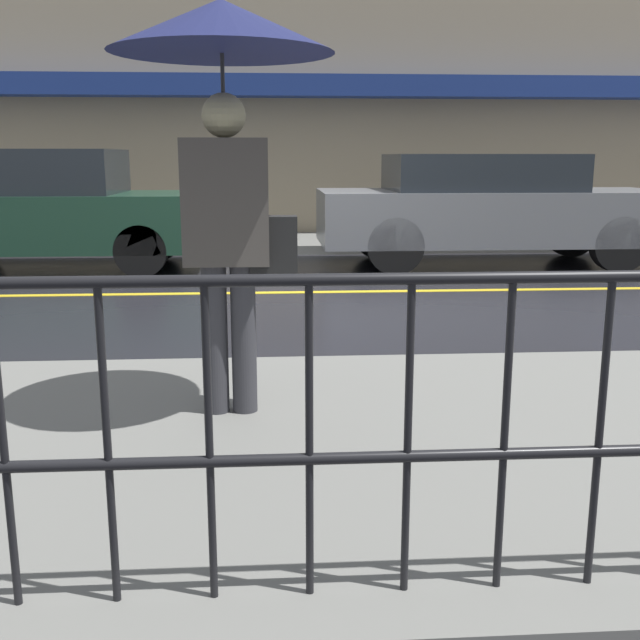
# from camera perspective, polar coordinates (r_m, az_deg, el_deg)

# --- Properties ---
(ground_plane) EXTENTS (80.00, 80.00, 0.00)m
(ground_plane) POSITION_cam_1_polar(r_m,az_deg,el_deg) (8.17, -0.96, 2.12)
(ground_plane) COLOR black
(sidewalk_near) EXTENTS (28.00, 3.04, 0.14)m
(sidewalk_near) POSITION_cam_1_polar(r_m,az_deg,el_deg) (3.64, 2.82, -10.03)
(sidewalk_near) COLOR slate
(sidewalk_near) RESTS_ON ground_plane
(sidewalk_far) EXTENTS (28.00, 2.06, 0.14)m
(sidewalk_far) POSITION_cam_1_polar(r_m,az_deg,el_deg) (12.32, -1.95, 5.90)
(sidewalk_far) COLOR slate
(sidewalk_far) RESTS_ON ground_plane
(lane_marking) EXTENTS (25.20, 0.12, 0.01)m
(lane_marking) POSITION_cam_1_polar(r_m,az_deg,el_deg) (8.17, -0.96, 2.15)
(lane_marking) COLOR gold
(lane_marking) RESTS_ON ground_plane
(building_storefront) EXTENTS (28.00, 0.85, 5.50)m
(building_storefront) POSITION_cam_1_polar(r_m,az_deg,el_deg) (13.46, -2.21, 17.83)
(building_storefront) COLOR gray
(building_storefront) RESTS_ON ground_plane
(railing_foreground) EXTENTS (12.00, 0.04, 0.99)m
(railing_foreground) POSITION_cam_1_polar(r_m,az_deg,el_deg) (2.22, 6.78, -6.12)
(railing_foreground) COLOR black
(railing_foreground) RESTS_ON sidewalk_near
(pedestrian) EXTENTS (1.09, 1.09, 2.04)m
(pedestrian) POSITION_cam_1_polar(r_m,az_deg,el_deg) (3.80, -7.34, 17.29)
(pedestrian) COLOR #333338
(pedestrian) RESTS_ON sidewalk_near
(car_dark_green) EXTENTS (4.10, 1.78, 1.54)m
(car_dark_green) POSITION_cam_1_polar(r_m,az_deg,el_deg) (10.46, -20.08, 7.92)
(car_dark_green) COLOR #193828
(car_dark_green) RESTS_ON ground_plane
(car_grey) EXTENTS (4.66, 1.77, 1.48)m
(car_grey) POSITION_cam_1_polar(r_m,az_deg,el_deg) (10.48, 12.74, 8.35)
(car_grey) COLOR slate
(car_grey) RESTS_ON ground_plane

